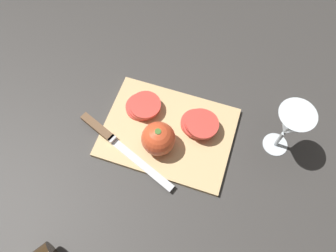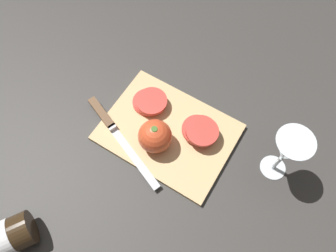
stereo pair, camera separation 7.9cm
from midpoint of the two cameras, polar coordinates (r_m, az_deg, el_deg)
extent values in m
plane|color=#383533|center=(0.83, 3.95, -1.23)|extent=(3.00, 3.00, 0.00)
cube|color=tan|center=(0.82, -2.73, -1.39)|extent=(0.32, 0.24, 0.01)
cylinder|color=silver|center=(0.84, 15.66, -3.37)|extent=(0.06, 0.06, 0.00)
cylinder|color=silver|center=(0.81, 16.24, -2.47)|extent=(0.01, 0.01, 0.06)
cone|color=silver|center=(0.75, 17.77, -0.07)|extent=(0.08, 0.08, 0.10)
cone|color=beige|center=(0.77, 17.12, -1.09)|extent=(0.02, 0.02, 0.03)
sphere|color=#DB4C28|center=(0.77, -4.62, -2.53)|extent=(0.08, 0.08, 0.08)
cylinder|color=#47702D|center=(0.73, -4.84, -1.37)|extent=(0.01, 0.01, 0.01)
cube|color=silver|center=(0.79, -7.52, -6.86)|extent=(0.18, 0.09, 0.00)
cube|color=silver|center=(0.82, -12.41, -2.56)|extent=(0.02, 0.02, 0.01)
cube|color=brown|center=(0.84, -14.79, -0.49)|extent=(0.10, 0.06, 0.01)
cylinder|color=#D63D33|center=(0.82, 2.21, 0.18)|extent=(0.08, 0.08, 0.01)
cylinder|color=#D63D33|center=(0.81, 2.54, 0.13)|extent=(0.08, 0.08, 0.01)
cylinder|color=#D63D33|center=(0.80, 2.89, 0.08)|extent=(0.08, 0.08, 0.01)
cylinder|color=#D63D33|center=(0.79, 3.24, 0.02)|extent=(0.08, 0.08, 0.01)
cylinder|color=#D63D33|center=(0.85, -7.39, 3.04)|extent=(0.08, 0.08, 0.01)
cylinder|color=#D63D33|center=(0.84, -7.03, 3.20)|extent=(0.08, 0.08, 0.01)
cylinder|color=#D63D33|center=(0.83, -6.67, 3.37)|extent=(0.08, 0.08, 0.01)
camera|label=1|loc=(0.04, -92.88, -5.97)|focal=35.00mm
camera|label=2|loc=(0.04, 87.12, 5.97)|focal=35.00mm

